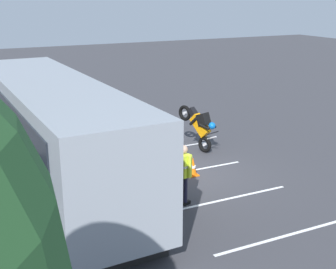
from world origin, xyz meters
name	(u,v)px	position (x,y,z in m)	size (l,w,h in m)	color
ground_plane	(188,173)	(0.00, 0.00, 0.00)	(80.00, 80.00, 0.00)	#38383D
tour_bus	(55,136)	(0.77, 4.08, 1.65)	(10.88, 2.89, 3.25)	#8C939E
spectator_far_left	(184,169)	(-1.95, 1.22, 1.04)	(0.57, 0.39, 1.73)	black
spectator_left	(158,157)	(-0.67, 1.41, 1.02)	(0.57, 0.38, 1.72)	#473823
spectator_centre	(142,144)	(0.55, 1.41, 1.06)	(0.57, 0.32, 1.78)	#473823
spectator_right	(130,133)	(1.90, 1.28, 1.04)	(0.58, 0.36, 1.74)	#473823
spectator_far_right	(110,126)	(2.99, 1.63, 1.04)	(0.58, 0.36, 1.75)	#473823
parked_motorcycle_silver	(115,164)	(0.63, 2.28, 0.48)	(2.05, 0.58, 0.99)	black
stunt_motorcycle	(199,124)	(1.86, -1.46, 1.02)	(1.93, 0.91, 1.74)	black
traffic_cone	(193,166)	(-0.20, -0.05, 0.30)	(0.34, 0.34, 0.63)	orange
bay_line_a	(283,236)	(-4.62, -0.12, 0.00)	(0.11, 3.94, 0.01)	white
bay_line_b	(229,199)	(-2.22, -0.12, 0.00)	(0.11, 3.93, 0.01)	white
bay_line_c	(189,171)	(0.18, -0.12, 0.00)	(0.11, 3.94, 0.01)	white
bay_line_d	(158,150)	(2.59, -0.12, 0.00)	(0.11, 4.14, 0.01)	white
bay_line_e	(134,133)	(4.99, -0.12, 0.00)	(0.10, 3.60, 0.01)	white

